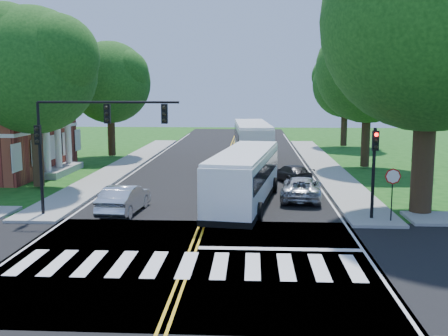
# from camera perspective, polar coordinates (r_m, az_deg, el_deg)

# --- Properties ---
(ground) EXTENTS (140.00, 140.00, 0.00)m
(ground) POSITION_cam_1_polar(r_m,az_deg,el_deg) (19.99, -3.86, -10.03)
(ground) COLOR #124611
(ground) RESTS_ON ground
(road) EXTENTS (14.00, 96.00, 0.01)m
(road) POSITION_cam_1_polar(r_m,az_deg,el_deg) (37.43, -0.52, -1.23)
(road) COLOR black
(road) RESTS_ON ground
(cross_road) EXTENTS (60.00, 12.00, 0.01)m
(cross_road) POSITION_cam_1_polar(r_m,az_deg,el_deg) (19.99, -3.86, -10.02)
(cross_road) COLOR black
(cross_road) RESTS_ON ground
(center_line) EXTENTS (0.36, 70.00, 0.01)m
(center_line) POSITION_cam_1_polar(r_m,az_deg,el_deg) (41.36, -0.17, -0.28)
(center_line) COLOR gold
(center_line) RESTS_ON road
(edge_line_w) EXTENTS (0.12, 70.00, 0.01)m
(edge_line_w) POSITION_cam_1_polar(r_m,az_deg,el_deg) (42.30, -9.40, -0.20)
(edge_line_w) COLOR silver
(edge_line_w) RESTS_ON road
(edge_line_e) EXTENTS (0.12, 70.00, 0.01)m
(edge_line_e) POSITION_cam_1_polar(r_m,az_deg,el_deg) (41.54, 9.24, -0.36)
(edge_line_e) COLOR silver
(edge_line_e) RESTS_ON road
(crosswalk) EXTENTS (12.60, 3.00, 0.01)m
(crosswalk) POSITION_cam_1_polar(r_m,az_deg,el_deg) (19.52, -4.04, -10.45)
(crosswalk) COLOR silver
(crosswalk) RESTS_ON road
(stop_bar) EXTENTS (6.60, 0.40, 0.01)m
(stop_bar) POSITION_cam_1_polar(r_m,az_deg,el_deg) (21.40, 6.13, -8.76)
(stop_bar) COLOR silver
(stop_bar) RESTS_ON road
(sidewalk_nw) EXTENTS (2.60, 40.00, 0.15)m
(sidewalk_nw) POSITION_cam_1_polar(r_m,az_deg,el_deg) (45.52, -10.43, 0.47)
(sidewalk_nw) COLOR gray
(sidewalk_nw) RESTS_ON ground
(sidewalk_ne) EXTENTS (2.60, 40.00, 0.15)m
(sidewalk_ne) POSITION_cam_1_polar(r_m,az_deg,el_deg) (44.65, 10.75, 0.30)
(sidewalk_ne) COLOR gray
(sidewalk_ne) RESTS_ON ground
(tree_ne_big) EXTENTS (10.80, 10.80, 14.91)m
(tree_ne_big) POSITION_cam_1_polar(r_m,az_deg,el_deg) (28.35, 21.59, 14.57)
(tree_ne_big) COLOR black
(tree_ne_big) RESTS_ON ground
(tree_west_near) EXTENTS (8.00, 8.00, 11.40)m
(tree_west_near) POSITION_cam_1_polar(r_m,az_deg,el_deg) (35.63, -20.06, 9.91)
(tree_west_near) COLOR black
(tree_west_near) RESTS_ON ground
(tree_west_far) EXTENTS (7.60, 7.60, 10.67)m
(tree_west_far) POSITION_cam_1_polar(r_m,az_deg,el_deg) (50.60, -12.32, 9.07)
(tree_west_far) COLOR black
(tree_west_far) RESTS_ON ground
(tree_east_mid) EXTENTS (8.40, 8.40, 11.93)m
(tree_east_mid) POSITION_cam_1_polar(r_m,az_deg,el_deg) (43.80, 15.43, 10.20)
(tree_east_mid) COLOR black
(tree_east_mid) RESTS_ON ground
(tree_east_far) EXTENTS (7.20, 7.20, 10.34)m
(tree_east_far) POSITION_cam_1_polar(r_m,az_deg,el_deg) (59.68, 13.08, 8.81)
(tree_east_far) COLOR black
(tree_east_far) RESTS_ON ground
(signal_nw) EXTENTS (7.15, 0.46, 5.66)m
(signal_nw) POSITION_cam_1_polar(r_m,az_deg,el_deg) (26.61, -14.88, 3.99)
(signal_nw) COLOR black
(signal_nw) RESTS_ON ground
(signal_ne) EXTENTS (0.30, 0.46, 4.40)m
(signal_ne) POSITION_cam_1_polar(r_m,az_deg,el_deg) (26.13, 16.03, 0.74)
(signal_ne) COLOR black
(signal_ne) RESTS_ON ground
(stop_sign) EXTENTS (0.76, 0.08, 2.53)m
(stop_sign) POSITION_cam_1_polar(r_m,az_deg,el_deg) (26.02, 17.89, -1.45)
(stop_sign) COLOR black
(stop_sign) RESTS_ON ground
(bus_lead) EXTENTS (4.16, 11.89, 3.01)m
(bus_lead) POSITION_cam_1_polar(r_m,az_deg,el_deg) (29.00, 2.27, -0.91)
(bus_lead) COLOR white
(bus_lead) RESTS_ON road
(bus_follow) EXTENTS (3.78, 13.24, 3.39)m
(bus_follow) POSITION_cam_1_polar(r_m,az_deg,el_deg) (47.41, 3.07, 3.01)
(bus_follow) COLOR white
(bus_follow) RESTS_ON road
(hatchback) EXTENTS (1.95, 4.62, 1.48)m
(hatchback) POSITION_cam_1_polar(r_m,az_deg,el_deg) (27.61, -10.81, -3.33)
(hatchback) COLOR silver
(hatchback) RESTS_ON road
(suv) EXTENTS (2.80, 5.08, 1.35)m
(suv) POSITION_cam_1_polar(r_m,az_deg,el_deg) (30.74, 8.46, -2.19)
(suv) COLOR #B5B8BD
(suv) RESTS_ON road
(dark_sedan) EXTENTS (3.06, 4.44, 1.19)m
(dark_sedan) POSITION_cam_1_polar(r_m,az_deg,el_deg) (36.58, 7.38, -0.57)
(dark_sedan) COLOR black
(dark_sedan) RESTS_ON road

